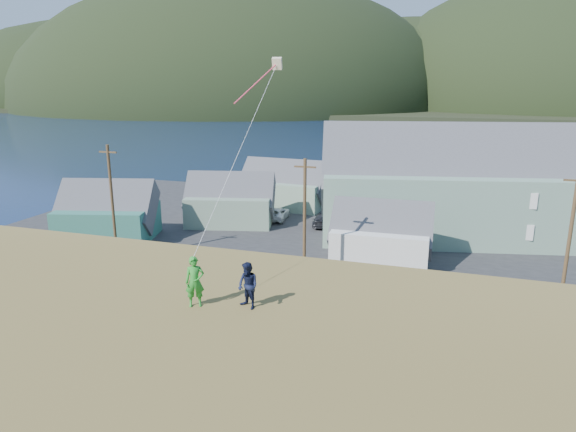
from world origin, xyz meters
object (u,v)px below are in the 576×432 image
object	(u,v)px
shed_palegreen_near	(230,201)
shed_white	(381,236)
kite_flyer_navy	(248,286)
wharf	(347,183)
shed_teal	(107,213)
shed_palegreen_far	(284,185)
lodge	(523,187)
kite_flyer_green	(195,282)

from	to	relation	value
shed_palegreen_near	shed_white	distance (m)	18.67
kite_flyer_navy	wharf	bearing A→B (deg)	124.89
shed_teal	shed_palegreen_far	bearing A→B (deg)	41.64
lodge	shed_teal	size ratio (longest dim) A/B	3.86
shed_teal	shed_white	size ratio (longest dim) A/B	1.23
shed_teal	kite_flyer_green	distance (m)	34.40
shed_teal	shed_palegreen_near	xyz separation A→B (m)	(8.91, 8.72, -0.09)
wharf	shed_white	distance (m)	33.89
wharf	shed_palegreen_near	world-z (taller)	shed_palegreen_near
kite_flyer_navy	shed_teal	bearing A→B (deg)	161.73
wharf	shed_white	size ratio (longest dim) A/B	3.13
shed_teal	shed_palegreen_near	world-z (taller)	shed_teal
wharf	kite_flyer_navy	size ratio (longest dim) A/B	15.94
wharf	kite_flyer_navy	xyz separation A→B (m)	(7.97, -58.24, 7.57)
lodge	shed_white	distance (m)	16.66
shed_palegreen_near	kite_flyer_navy	xyz separation A→B (m)	(15.61, -33.56, 5.47)
shed_palegreen_far	kite_flyer_green	distance (m)	44.75
shed_palegreen_far	kite_flyer_green	bearing A→B (deg)	-71.03
shed_white	kite_flyer_navy	bearing A→B (deg)	-94.42
shed_teal	shed_white	distance (m)	25.87
shed_palegreen_near	wharf	bearing A→B (deg)	59.21
lodge	kite_flyer_navy	world-z (taller)	lodge
shed_teal	shed_palegreen_far	distance (m)	21.48
kite_flyer_green	kite_flyer_navy	size ratio (longest dim) A/B	1.10
kite_flyer_navy	shed_palegreen_far	bearing A→B (deg)	133.52
shed_white	kite_flyer_green	xyz separation A→B (m)	(-3.14, -26.12, 5.58)
shed_white	kite_flyer_navy	distance (m)	26.34
shed_teal	shed_palegreen_far	xyz separation A→B (m)	(11.94, 17.86, 0.07)
shed_palegreen_far	kite_flyer_navy	size ratio (longest dim) A/B	6.72
wharf	shed_white	bearing A→B (deg)	-74.03
lodge	shed_palegreen_far	world-z (taller)	lodge
shed_teal	kite_flyer_navy	xyz separation A→B (m)	(24.52, -24.84, 5.38)
lodge	kite_flyer_green	size ratio (longest dim) A/B	21.96
shed_white	kite_flyer_green	world-z (taller)	kite_flyer_green
shed_palegreen_near	shed_white	size ratio (longest dim) A/B	1.25
shed_palegreen_near	kite_flyer_green	size ratio (longest dim) A/B	5.78
lodge	shed_teal	bearing A→B (deg)	-173.75
shed_white	lodge	bearing A→B (deg)	43.12
kite_flyer_green	kite_flyer_navy	distance (m)	1.85
shed_palegreen_near	shed_white	xyz separation A→B (m)	(16.95, -7.84, -0.03)
shed_palegreen_near	shed_teal	bearing A→B (deg)	-149.22
wharf	kite_flyer_green	world-z (taller)	kite_flyer_green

